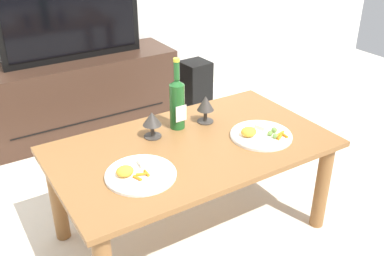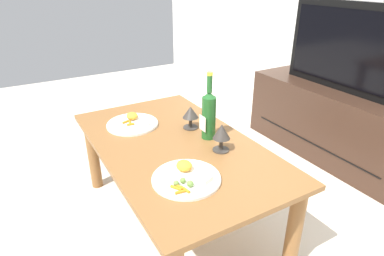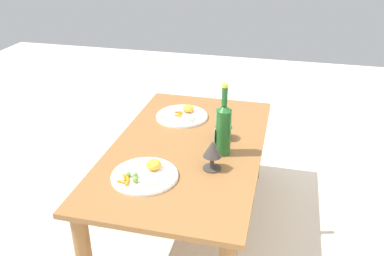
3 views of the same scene
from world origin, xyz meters
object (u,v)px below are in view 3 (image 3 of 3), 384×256
object	(u,v)px
goblet_right	(212,150)
dinner_plate_left	(183,115)
dining_table	(187,160)
goblet_left	(224,123)
dinner_plate_right	(145,175)
wine_bottle	(223,127)

from	to	relation	value
goblet_right	dinner_plate_left	xyz separation A→B (m)	(-0.50, -0.27, -0.08)
goblet_right	dining_table	bearing A→B (deg)	-137.91
goblet_right	dinner_plate_left	world-z (taller)	goblet_right
goblet_left	dinner_plate_left	size ratio (longest dim) A/B	0.44
goblet_left	goblet_right	xyz separation A→B (m)	(0.30, 0.00, 0.01)
dinner_plate_left	dinner_plate_right	size ratio (longest dim) A/B	1.00
dining_table	goblet_left	bearing A→B (deg)	126.82
dinner_plate_left	goblet_left	bearing A→B (deg)	53.34
dinner_plate_left	dinner_plate_right	world-z (taller)	dinner_plate_right
wine_bottle	goblet_left	distance (m)	0.16
goblet_left	goblet_right	world-z (taller)	goblet_right
wine_bottle	dinner_plate_right	world-z (taller)	wine_bottle
dining_table	wine_bottle	size ratio (longest dim) A/B	3.59
wine_bottle	dinner_plate_right	distance (m)	0.42
dining_table	wine_bottle	distance (m)	0.29
dining_table	goblet_left	world-z (taller)	goblet_left
wine_bottle	dinner_plate_left	bearing A→B (deg)	-140.26
goblet_right	dinner_plate_right	distance (m)	0.31
wine_bottle	goblet_right	distance (m)	0.16
goblet_left	goblet_right	size ratio (longest dim) A/B	0.91
goblet_left	dinner_plate_right	world-z (taller)	goblet_left
dining_table	dinner_plate_right	bearing A→B (deg)	-19.01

